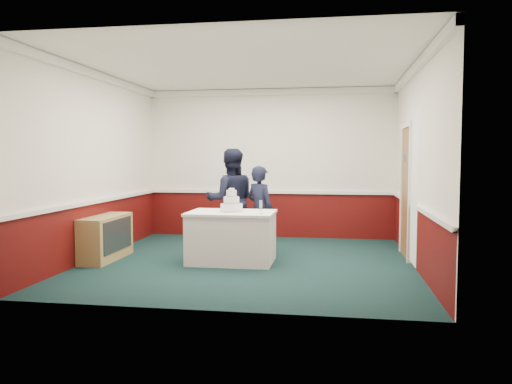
# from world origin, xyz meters

# --- Properties ---
(ground) EXTENTS (5.00, 5.00, 0.00)m
(ground) POSITION_xyz_m (0.00, 0.00, 0.00)
(ground) COLOR #132F2B
(ground) RESTS_ON ground
(room_shell) EXTENTS (5.00, 5.00, 3.00)m
(room_shell) POSITION_xyz_m (0.08, 0.61, 1.97)
(room_shell) COLOR white
(room_shell) RESTS_ON ground
(sideboard) EXTENTS (0.41, 1.20, 0.70)m
(sideboard) POSITION_xyz_m (-2.28, -0.17, 0.35)
(sideboard) COLOR tan
(sideboard) RESTS_ON ground
(cake_table) EXTENTS (1.32, 0.92, 0.79)m
(cake_table) POSITION_xyz_m (-0.26, -0.06, 0.40)
(cake_table) COLOR white
(cake_table) RESTS_ON ground
(wedding_cake) EXTENTS (0.35, 0.35, 0.36)m
(wedding_cake) POSITION_xyz_m (-0.26, -0.06, 0.90)
(wedding_cake) COLOR white
(wedding_cake) RESTS_ON cake_table
(cake_knife) EXTENTS (0.03, 0.22, 0.00)m
(cake_knife) POSITION_xyz_m (-0.29, -0.26, 0.79)
(cake_knife) COLOR silver
(cake_knife) RESTS_ON cake_table
(champagne_flute) EXTENTS (0.05, 0.05, 0.21)m
(champagne_flute) POSITION_xyz_m (0.24, -0.34, 0.93)
(champagne_flute) COLOR silver
(champagne_flute) RESTS_ON cake_table
(person_man) EXTENTS (1.01, 0.88, 1.77)m
(person_man) POSITION_xyz_m (-0.46, 0.81, 0.89)
(person_man) COLOR black
(person_man) RESTS_ON ground
(person_woman) EXTENTS (0.65, 0.60, 1.49)m
(person_woman) POSITION_xyz_m (0.08, 0.61, 0.74)
(person_woman) COLOR black
(person_woman) RESTS_ON ground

